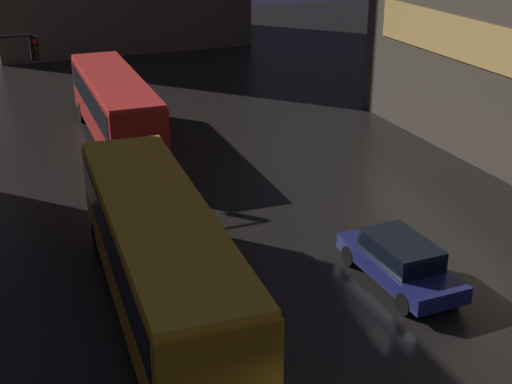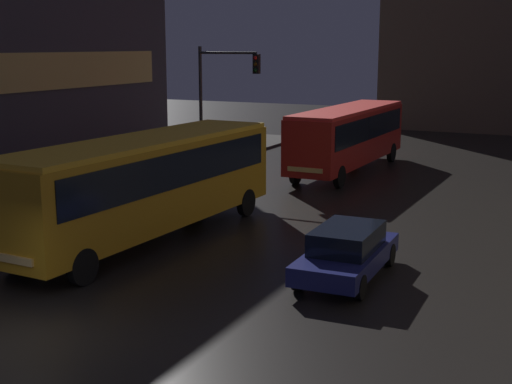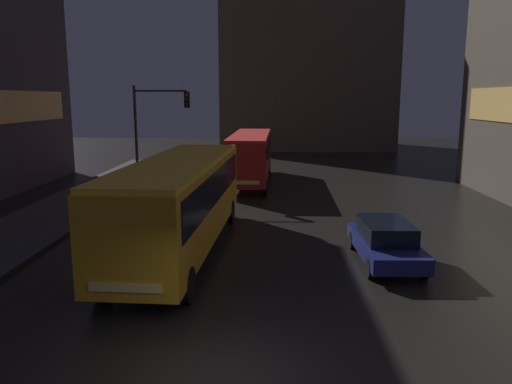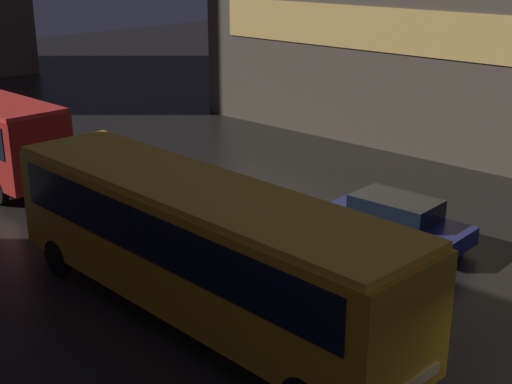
{
  "view_description": "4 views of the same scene",
  "coord_description": "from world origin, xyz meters",
  "px_view_note": "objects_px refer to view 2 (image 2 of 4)",
  "views": [
    {
      "loc": [
        -6.01,
        -8.28,
        10.87
      ],
      "look_at": [
        2.19,
        12.01,
        1.55
      ],
      "focal_mm": 50.0,
      "sensor_mm": 36.0,
      "label": 1
    },
    {
      "loc": [
        10.64,
        -10.37,
        6.2
      ],
      "look_at": [
        0.75,
        10.45,
        1.42
      ],
      "focal_mm": 50.0,
      "sensor_mm": 36.0,
      "label": 2
    },
    {
      "loc": [
        1.09,
        -8.76,
        5.42
      ],
      "look_at": [
        0.48,
        11.22,
        1.64
      ],
      "focal_mm": 35.0,
      "sensor_mm": 36.0,
      "label": 3
    },
    {
      "loc": [
        -12.16,
        -2.92,
        8.33
      ],
      "look_at": [
        2.23,
        10.45,
        1.54
      ],
      "focal_mm": 50.0,
      "sensor_mm": 36.0,
      "label": 4
    }
  ],
  "objects_px": {
    "car_taxi": "(347,251)",
    "traffic_light_main": "(221,89)",
    "bus_far": "(349,133)",
    "bus_near": "(146,178)"
  },
  "relations": [
    {
      "from": "traffic_light_main",
      "to": "bus_near",
      "type": "bearing_deg",
      "value": -73.17
    },
    {
      "from": "car_taxi",
      "to": "traffic_light_main",
      "type": "distance_m",
      "value": 16.69
    },
    {
      "from": "bus_near",
      "to": "car_taxi",
      "type": "bearing_deg",
      "value": 175.67
    },
    {
      "from": "bus_near",
      "to": "bus_far",
      "type": "xyz_separation_m",
      "value": [
        1.87,
        14.84,
        -0.09
      ]
    },
    {
      "from": "traffic_light_main",
      "to": "car_taxi",
      "type": "bearing_deg",
      "value": -49.89
    },
    {
      "from": "bus_near",
      "to": "car_taxi",
      "type": "relative_size",
      "value": 2.63
    },
    {
      "from": "bus_near",
      "to": "traffic_light_main",
      "type": "distance_m",
      "value": 12.31
    },
    {
      "from": "car_taxi",
      "to": "traffic_light_main",
      "type": "relative_size",
      "value": 0.73
    },
    {
      "from": "car_taxi",
      "to": "bus_far",
      "type": "bearing_deg",
      "value": -73.03
    },
    {
      "from": "bus_near",
      "to": "traffic_light_main",
      "type": "xyz_separation_m",
      "value": [
        -3.51,
        11.61,
        2.09
      ]
    }
  ]
}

